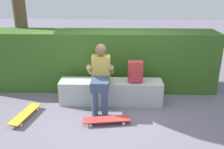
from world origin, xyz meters
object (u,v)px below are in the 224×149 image
backpack_on_bench (135,72)px  skateboard_beside_bench (25,114)px  bench_main (111,92)px  skateboard_near_person (107,120)px  person_skater (101,75)px

backpack_on_bench → skateboard_beside_bench: bearing=-162.2°
bench_main → skateboard_near_person: (-0.04, -0.79, -0.16)m
person_skater → skateboard_near_person: (0.14, -0.58, -0.59)m
bench_main → skateboard_beside_bench: 1.64m
person_skater → bench_main: bearing=48.8°
skateboard_near_person → skateboard_beside_bench: 1.47m
bench_main → skateboard_beside_bench: bench_main is taller
skateboard_near_person → backpack_on_bench: backpack_on_bench is taller
bench_main → skateboard_near_person: 0.81m
skateboard_beside_bench → backpack_on_bench: bearing=17.8°
skateboard_beside_bench → backpack_on_bench: 2.15m
skateboard_near_person → backpack_on_bench: (0.51, 0.78, 0.59)m
skateboard_beside_bench → backpack_on_bench: size_ratio=2.06×
person_skater → backpack_on_bench: 0.68m
skateboard_near_person → person_skater: bearing=103.6°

